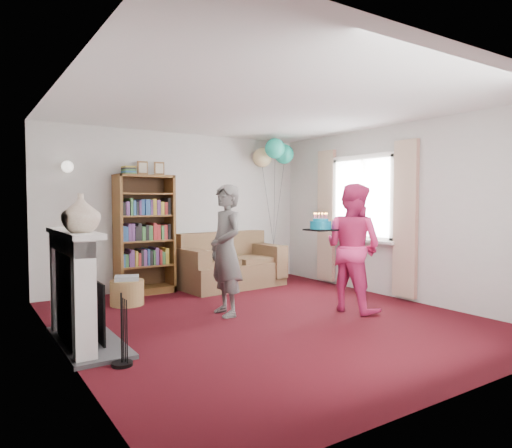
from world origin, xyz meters
TOP-DOWN VIEW (x-y plane):
  - ground at (0.00, 0.00)m, footprint 5.00×5.00m
  - wall_back at (0.00, 2.51)m, footprint 4.50×0.02m
  - wall_left at (-2.26, 0.00)m, footprint 0.02×5.00m
  - wall_right at (2.26, 0.00)m, footprint 0.02×5.00m
  - ceiling at (0.00, 0.00)m, footprint 4.50×5.00m
  - fireplace at (-2.09, 0.19)m, footprint 0.55×1.80m
  - window_bay at (2.21, 0.60)m, footprint 0.14×2.02m
  - wall_sconce at (-1.75, 2.36)m, footprint 0.16×0.23m
  - bookcase at (-0.69, 2.30)m, footprint 0.85×0.42m
  - sofa at (0.66, 2.07)m, footprint 1.66×0.88m
  - wicker_basket at (-1.16, 1.64)m, footprint 0.45×0.45m
  - person_striped at (-0.31, 0.44)m, footprint 0.42×0.61m
  - person_magenta at (1.16, -0.24)m, footprint 0.75×0.89m
  - birthday_cake at (0.77, -0.07)m, footprint 0.32×0.32m
  - balloons at (1.55, 2.06)m, footprint 0.67×0.72m
  - mantel_vase at (-2.12, -0.15)m, footprint 0.42×0.42m

SIDE VIEW (x-z plane):
  - ground at x=0.00m, z-range 0.00..0.00m
  - wicker_basket at x=-1.16m, z-range -0.02..0.38m
  - sofa at x=0.66m, z-range -0.11..0.77m
  - fireplace at x=-2.09m, z-range -0.05..1.07m
  - person_striped at x=-0.31m, z-range 0.00..1.60m
  - person_magenta at x=1.16m, z-range 0.00..1.62m
  - bookcase at x=-0.69m, z-range -0.12..1.88m
  - birthday_cake at x=0.77m, z-range 0.99..1.21m
  - window_bay at x=2.21m, z-range 0.10..2.30m
  - wall_back at x=0.00m, z-range 0.00..2.50m
  - wall_left at x=-2.26m, z-range 0.00..2.50m
  - wall_right at x=2.26m, z-range 0.00..2.50m
  - mantel_vase at x=-2.12m, z-range 1.12..1.47m
  - wall_sconce at x=-1.75m, z-range 1.80..1.96m
  - balloons at x=1.55m, z-range 1.32..3.12m
  - ceiling at x=0.00m, z-range 2.50..2.51m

